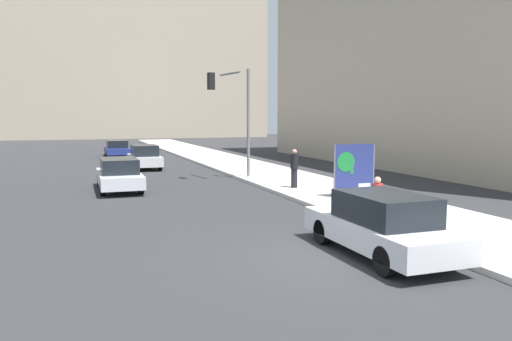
{
  "coord_description": "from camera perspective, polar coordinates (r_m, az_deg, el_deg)",
  "views": [
    {
      "loc": [
        -5.71,
        -10.08,
        3.27
      ],
      "look_at": [
        0.26,
        6.57,
        1.37
      ],
      "focal_mm": 35.0,
      "sensor_mm": 36.0,
      "label": 1
    }
  ],
  "objects": [
    {
      "name": "car_on_road_distant",
      "position": [
        42.95,
        -15.6,
        2.45
      ],
      "size": [
        1.86,
        4.66,
        1.36
      ],
      "color": "navy",
      "rests_on": "ground_plane"
    },
    {
      "name": "building_backdrop_far",
      "position": [
        83.94,
        -17.48,
        12.31
      ],
      "size": [
        52.0,
        12.0,
        25.44
      ],
      "color": "tan",
      "rests_on": "ground_plane"
    },
    {
      "name": "car_on_road_nearest",
      "position": [
        23.12,
        -15.37,
        -0.42
      ],
      "size": [
        1.78,
        4.77,
        1.45
      ],
      "color": "silver",
      "rests_on": "ground_plane"
    },
    {
      "name": "parked_car_curbside",
      "position": [
        12.17,
        14.12,
        -6.04
      ],
      "size": [
        1.79,
        4.52,
        1.5
      ],
      "color": "white",
      "rests_on": "ground_plane"
    },
    {
      "name": "pedestrian_behind",
      "position": [
        22.11,
        4.4,
        0.27
      ],
      "size": [
        0.34,
        0.34,
        1.7
      ],
      "rotation": [
        0.0,
        0.0,
        4.87
      ],
      "color": "black",
      "rests_on": "sidewalk_curb"
    },
    {
      "name": "ground_plane",
      "position": [
        12.03,
        9.57,
        -9.73
      ],
      "size": [
        160.0,
        160.0,
        0.0
      ],
      "primitive_type": "plane",
      "color": "#303033"
    },
    {
      "name": "jogger_on_sidewalk",
      "position": [
        20.04,
        10.67,
        -0.22
      ],
      "size": [
        0.34,
        0.34,
        1.82
      ],
      "rotation": [
        0.0,
        0.0,
        3.82
      ],
      "color": "#756651",
      "rests_on": "sidewalk_curb"
    },
    {
      "name": "protest_banner",
      "position": [
        19.96,
        11.13,
        0.17
      ],
      "size": [
        1.82,
        0.06,
        2.07
      ],
      "color": "slate",
      "rests_on": "sidewalk_curb"
    },
    {
      "name": "building_backdrop_right",
      "position": [
        36.01,
        20.32,
        14.33
      ],
      "size": [
        10.0,
        32.0,
        17.28
      ],
      "color": "tan",
      "rests_on": "ground_plane"
    },
    {
      "name": "car_on_road_midblock",
      "position": [
        32.33,
        -12.63,
        1.51
      ],
      "size": [
        1.76,
        4.25,
        1.52
      ],
      "color": "silver",
      "rests_on": "ground_plane"
    },
    {
      "name": "sidewalk_curb",
      "position": [
        27.22,
        2.21,
        -0.62
      ],
      "size": [
        4.49,
        90.0,
        0.15
      ],
      "primitive_type": "cube",
      "color": "beige",
      "rests_on": "ground_plane"
    },
    {
      "name": "seated_protester",
      "position": [
        16.25,
        13.79,
        -2.7
      ],
      "size": [
        0.94,
        0.77,
        1.24
      ],
      "rotation": [
        0.0,
        0.0,
        -0.11
      ],
      "color": "#474C56",
      "rests_on": "sidewalk_curb"
    },
    {
      "name": "traffic_light_pole",
      "position": [
        25.74,
        -2.45,
        7.5
      ],
      "size": [
        2.34,
        2.1,
        5.61
      ],
      "color": "slate",
      "rests_on": "sidewalk_curb"
    }
  ]
}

